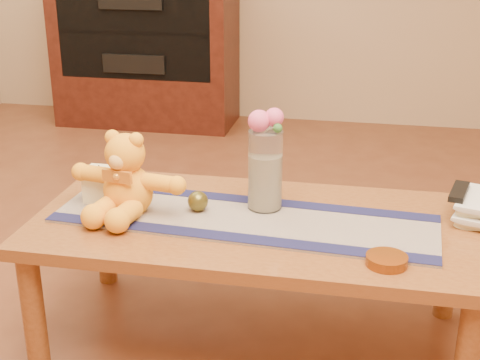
% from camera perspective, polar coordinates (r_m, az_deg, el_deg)
% --- Properties ---
extents(floor, '(5.50, 5.50, 0.00)m').
position_cam_1_polar(floor, '(2.36, 1.22, -13.36)').
color(floor, brown).
rests_on(floor, ground).
extents(coffee_table_top, '(1.40, 0.70, 0.04)m').
position_cam_1_polar(coffee_table_top, '(2.14, 1.31, -3.84)').
color(coffee_table_top, brown).
rests_on(coffee_table_top, floor).
extents(table_leg_fl, '(0.07, 0.07, 0.41)m').
position_cam_1_polar(table_leg_fl, '(2.21, -17.05, -10.73)').
color(table_leg_fl, brown).
rests_on(table_leg_fl, floor).
extents(table_leg_bl, '(0.07, 0.07, 0.41)m').
position_cam_1_polar(table_leg_bl, '(2.66, -11.33, -4.44)').
color(table_leg_bl, brown).
rests_on(table_leg_bl, floor).
extents(table_leg_br, '(0.07, 0.07, 0.41)m').
position_cam_1_polar(table_leg_br, '(2.50, 17.21, -6.82)').
color(table_leg_br, brown).
rests_on(table_leg_br, floor).
extents(persian_runner, '(1.22, 0.42, 0.01)m').
position_cam_1_polar(persian_runner, '(2.13, 0.34, -3.30)').
color(persian_runner, '#221C4F').
rests_on(persian_runner, coffee_table_top).
extents(runner_border_near, '(1.20, 0.13, 0.00)m').
position_cam_1_polar(runner_border_near, '(2.00, -0.70, -4.83)').
color(runner_border_near, '#151741').
rests_on(runner_border_near, persian_runner).
extents(runner_border_far, '(1.20, 0.13, 0.00)m').
position_cam_1_polar(runner_border_far, '(2.26, 1.26, -1.72)').
color(runner_border_far, '#151741').
rests_on(runner_border_far, persian_runner).
extents(teddy_bear, '(0.42, 0.36, 0.25)m').
position_cam_1_polar(teddy_bear, '(2.16, -9.51, 0.50)').
color(teddy_bear, '#FFA320').
rests_on(teddy_bear, persian_runner).
extents(pillar_candle, '(0.09, 0.09, 0.11)m').
position_cam_1_polar(pillar_candle, '(2.29, -11.73, -0.34)').
color(pillar_candle, '#FFF4BB').
rests_on(pillar_candle, persian_runner).
extents(candle_wick, '(0.00, 0.00, 0.01)m').
position_cam_1_polar(candle_wick, '(2.27, -11.85, 1.09)').
color(candle_wick, black).
rests_on(candle_wick, pillar_candle).
extents(glass_vase, '(0.11, 0.11, 0.26)m').
position_cam_1_polar(glass_vase, '(2.15, 2.15, 0.84)').
color(glass_vase, silver).
rests_on(glass_vase, persian_runner).
extents(potpourri_fill, '(0.09, 0.09, 0.18)m').
position_cam_1_polar(potpourri_fill, '(2.17, 2.13, -0.13)').
color(potpourri_fill, beige).
rests_on(potpourri_fill, glass_vase).
extents(rose_left, '(0.07, 0.07, 0.07)m').
position_cam_1_polar(rose_left, '(2.10, 1.62, 5.01)').
color(rose_left, '#E75189').
rests_on(rose_left, glass_vase).
extents(rose_right, '(0.06, 0.06, 0.06)m').
position_cam_1_polar(rose_right, '(2.10, 2.91, 5.32)').
color(rose_right, '#E75189').
rests_on(rose_right, glass_vase).
extents(blue_flower_back, '(0.04, 0.04, 0.04)m').
position_cam_1_polar(blue_flower_back, '(2.14, 2.62, 5.11)').
color(blue_flower_back, '#4B4AA1').
rests_on(blue_flower_back, glass_vase).
extents(blue_flower_side, '(0.04, 0.04, 0.04)m').
position_cam_1_polar(blue_flower_side, '(2.13, 1.49, 4.86)').
color(blue_flower_side, '#4B4AA1').
rests_on(blue_flower_side, glass_vase).
extents(leaf_sprig, '(0.03, 0.03, 0.03)m').
position_cam_1_polar(leaf_sprig, '(2.08, 3.20, 4.40)').
color(leaf_sprig, '#33662D').
rests_on(leaf_sprig, glass_vase).
extents(bronze_ball, '(0.07, 0.07, 0.07)m').
position_cam_1_polar(bronze_ball, '(2.17, -3.58, -1.80)').
color(bronze_ball, '#4E471A').
rests_on(bronze_ball, persian_runner).
extents(book_bottom, '(0.20, 0.25, 0.02)m').
position_cam_1_polar(book_bottom, '(2.27, 17.86, -2.59)').
color(book_bottom, beige).
rests_on(book_bottom, coffee_table_top).
extents(book_lower, '(0.23, 0.26, 0.02)m').
position_cam_1_polar(book_lower, '(2.26, 18.02, -2.21)').
color(book_lower, beige).
rests_on(book_lower, book_bottom).
extents(book_upper, '(0.19, 0.24, 0.02)m').
position_cam_1_polar(book_upper, '(2.26, 17.82, -1.66)').
color(book_upper, beige).
rests_on(book_upper, book_lower).
extents(book_top, '(0.22, 0.26, 0.02)m').
position_cam_1_polar(book_top, '(2.25, 18.11, -1.30)').
color(book_top, beige).
rests_on(book_top, book_upper).
extents(tv_remote, '(0.08, 0.17, 0.02)m').
position_cam_1_polar(tv_remote, '(2.23, 18.03, -0.94)').
color(tv_remote, black).
rests_on(tv_remote, book_top).
extents(amber_dish, '(0.14, 0.14, 0.03)m').
position_cam_1_polar(amber_dish, '(1.90, 12.29, -6.65)').
color(amber_dish, '#BF5914').
rests_on(amber_dish, coffee_table_top).
extents(media_cabinet, '(1.20, 0.50, 1.10)m').
position_cam_1_polar(media_cabinet, '(4.72, -7.96, 11.34)').
color(media_cabinet, black).
rests_on(media_cabinet, floor).
extents(cabinet_cavity, '(1.02, 0.03, 0.61)m').
position_cam_1_polar(cabinet_cavity, '(4.48, -9.02, 12.20)').
color(cabinet_cavity, black).
rests_on(cabinet_cavity, media_cabinet).
extents(cabinet_shelf, '(1.02, 0.20, 0.02)m').
position_cam_1_polar(cabinet_shelf, '(4.56, -8.65, 12.37)').
color(cabinet_shelf, black).
rests_on(cabinet_shelf, media_cabinet).
extents(stereo_lower, '(0.42, 0.28, 0.12)m').
position_cam_1_polar(stereo_lower, '(4.62, -8.43, 9.98)').
color(stereo_lower, black).
rests_on(stereo_lower, media_cabinet).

